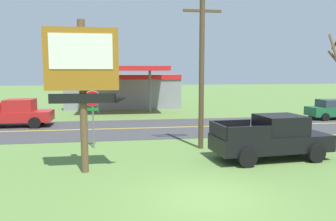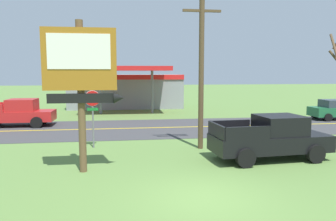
{
  "view_description": "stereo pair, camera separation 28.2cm",
  "coord_description": "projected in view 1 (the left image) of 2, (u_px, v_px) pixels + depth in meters",
  "views": [
    {
      "loc": [
        -2.72,
        -9.55,
        3.88
      ],
      "look_at": [
        0.0,
        8.0,
        1.8
      ],
      "focal_mm": 35.35,
      "sensor_mm": 36.0,
      "label": 1
    },
    {
      "loc": [
        -2.44,
        -9.59,
        3.88
      ],
      "look_at": [
        0.0,
        8.0,
        1.8
      ],
      "focal_mm": 35.35,
      "sensor_mm": 36.0,
      "label": 2
    }
  ],
  "objects": [
    {
      "name": "ground_plane",
      "position": [
        208.0,
        198.0,
        10.24
      ],
      "size": [
        180.0,
        180.0,
        0.0
      ],
      "primitive_type": "plane",
      "color": "#5B7F3D"
    },
    {
      "name": "road_centre_line",
      "position": [
        157.0,
        128.0,
        22.99
      ],
      "size": [
        126.0,
        0.2,
        0.01
      ],
      "primitive_type": "cube",
      "color": "gold",
      "rests_on": "road_asphalt"
    },
    {
      "name": "pickup_red_on_road",
      "position": [
        15.0,
        113.0,
        23.34
      ],
      "size": [
        5.2,
        2.24,
        1.96
      ],
      "color": "red",
      "rests_on": "ground"
    },
    {
      "name": "utility_pole",
      "position": [
        202.0,
        62.0,
        16.38
      ],
      "size": [
        2.12,
        0.26,
        8.14
      ],
      "color": "brown",
      "rests_on": "ground"
    },
    {
      "name": "car_green_near_lane",
      "position": [
        333.0,
        109.0,
        27.12
      ],
      "size": [
        4.2,
        2.0,
        1.64
      ],
      "color": "#1E6038",
      "rests_on": "ground"
    },
    {
      "name": "gas_station",
      "position": [
        123.0,
        90.0,
        36.28
      ],
      "size": [
        12.0,
        11.5,
        4.4
      ],
      "color": "gray",
      "rests_on": "ground"
    },
    {
      "name": "road_asphalt",
      "position": [
        157.0,
        128.0,
        22.99
      ],
      "size": [
        140.0,
        8.0,
        0.02
      ],
      "primitive_type": "cube",
      "color": "#3D3D3F",
      "rests_on": "ground"
    },
    {
      "name": "stop_sign",
      "position": [
        93.0,
        109.0,
        16.67
      ],
      "size": [
        0.8,
        0.08,
        2.95
      ],
      "color": "slate",
      "rests_on": "ground"
    },
    {
      "name": "motel_sign",
      "position": [
        84.0,
        73.0,
        12.31
      ],
      "size": [
        2.99,
        0.54,
        5.81
      ],
      "color": "brown",
      "rests_on": "ground"
    },
    {
      "name": "pickup_black_parked_on_lawn",
      "position": [
        272.0,
        138.0,
        14.72
      ],
      "size": [
        5.34,
        2.55,
        1.96
      ],
      "color": "black",
      "rests_on": "ground"
    }
  ]
}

